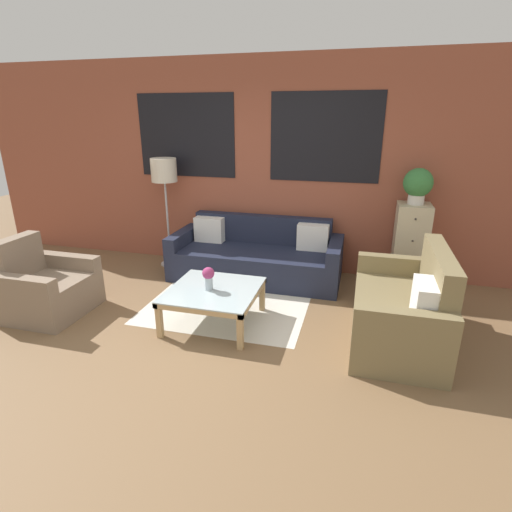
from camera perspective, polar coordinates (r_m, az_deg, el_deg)
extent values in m
plane|color=brown|center=(3.84, -10.34, -13.40)|extent=(16.00, 16.00, 0.00)
cube|color=brown|center=(5.57, -0.37, 12.58)|extent=(8.40, 0.08, 2.80)
cube|color=black|center=(5.82, -9.96, 16.56)|extent=(1.40, 0.01, 1.10)
cube|color=black|center=(5.31, 9.83, 16.32)|extent=(1.40, 0.01, 1.10)
cube|color=silver|center=(4.79, -3.38, -6.10)|extent=(1.80, 1.77, 0.00)
cube|color=#1E2338|center=(5.23, -0.30, -1.46)|extent=(1.90, 0.72, 0.40)
cube|color=#1E2338|center=(5.56, 0.90, 1.93)|extent=(1.90, 0.16, 0.78)
cube|color=#1E2338|center=(5.61, -10.26, 0.68)|extent=(0.16, 0.88, 0.58)
cube|color=#1E2338|center=(5.11, 11.12, -1.25)|extent=(0.16, 0.88, 0.58)
cube|color=white|center=(5.58, -6.68, 3.78)|extent=(0.40, 0.16, 0.34)
cube|color=white|center=(5.24, 8.12, 2.67)|extent=(0.40, 0.16, 0.34)
cube|color=olive|center=(4.12, 18.22, -8.34)|extent=(0.64, 1.20, 0.42)
cube|color=olive|center=(4.07, 24.22, -5.60)|extent=(0.16, 1.20, 0.92)
cube|color=olive|center=(4.70, 19.01, -3.61)|extent=(0.80, 0.14, 0.62)
cube|color=olive|center=(3.50, 20.14, -11.97)|extent=(0.80, 0.14, 0.62)
cube|color=white|center=(3.65, 22.84, -6.01)|extent=(0.16, 0.40, 0.34)
cube|color=#84705B|center=(4.89, -26.70, -5.17)|extent=(0.64, 0.55, 0.40)
cube|color=#84705B|center=(5.08, -30.46, -2.24)|extent=(0.16, 0.55, 0.84)
cube|color=#84705B|center=(4.69, -30.31, -5.74)|extent=(0.80, 0.14, 0.56)
cube|color=#84705B|center=(5.15, -25.02, -2.75)|extent=(0.80, 0.14, 0.56)
cube|color=silver|center=(4.12, -6.09, -4.78)|extent=(0.90, 0.90, 0.01)
cube|color=tan|center=(3.78, -8.38, -7.73)|extent=(0.90, 0.05, 0.05)
cube|color=tan|center=(4.50, -4.15, -3.01)|extent=(0.90, 0.05, 0.05)
cube|color=tan|center=(4.30, -11.39, -4.48)|extent=(0.05, 0.90, 0.05)
cube|color=tan|center=(4.01, -0.38, -5.86)|extent=(0.05, 0.90, 0.05)
cube|color=tan|center=(4.04, -13.65, -8.86)|extent=(0.06, 0.05, 0.37)
cube|color=tan|center=(3.74, -2.27, -10.68)|extent=(0.05, 0.05, 0.37)
cube|color=tan|center=(4.70, -8.92, -4.37)|extent=(0.06, 0.06, 0.37)
cube|color=tan|center=(4.44, 0.90, -5.54)|extent=(0.05, 0.06, 0.37)
cylinder|color=#B2B2B7|center=(6.00, -12.06, -1.04)|extent=(0.28, 0.28, 0.02)
cylinder|color=#B2B2B7|center=(5.82, -12.48, 4.54)|extent=(0.03, 0.03, 1.19)
cylinder|color=beige|center=(5.68, -13.03, 11.89)|extent=(0.35, 0.35, 0.32)
cube|color=#C6B793|center=(5.30, 21.09, 1.30)|extent=(0.39, 0.41, 1.06)
sphere|color=#38332D|center=(5.00, 21.84, 4.91)|extent=(0.02, 0.02, 0.02)
sphere|color=#38332D|center=(5.07, 21.47, 2.01)|extent=(0.02, 0.02, 0.02)
sphere|color=#38332D|center=(5.15, 21.11, -0.80)|extent=(0.02, 0.02, 0.02)
sphere|color=#38332D|center=(5.24, 20.76, -3.53)|extent=(0.02, 0.02, 0.02)
cylinder|color=silver|center=(5.17, 21.87, 7.50)|extent=(0.19, 0.19, 0.11)
sphere|color=#387A3D|center=(5.13, 22.15, 9.68)|extent=(0.34, 0.34, 0.34)
cylinder|color=#ADBCC6|center=(4.08, -6.77, -3.91)|extent=(0.08, 0.08, 0.14)
sphere|color=#9E3366|center=(4.04, -6.83, -2.45)|extent=(0.12, 0.12, 0.12)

